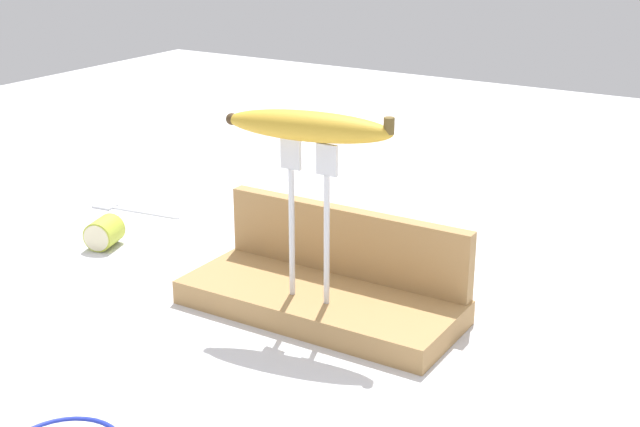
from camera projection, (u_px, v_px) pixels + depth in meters
ground_plane at (320, 313)px, 1.07m from camera, size 3.00×3.00×0.00m
wooden_board at (320, 302)px, 1.06m from camera, size 0.34×0.15×0.03m
board_backstop at (346, 241)px, 1.09m from camera, size 0.34×0.02×0.09m
fork_stand_center at (309, 207)px, 1.00m from camera, size 0.07×0.01×0.19m
banana_raised_center at (308, 126)px, 0.97m from camera, size 0.20×0.08×0.04m
fork_fallen_near at (124, 208)px, 1.43m from camera, size 0.16×0.04×0.01m
banana_chunk_near at (104, 233)px, 1.27m from camera, size 0.06×0.06×0.04m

